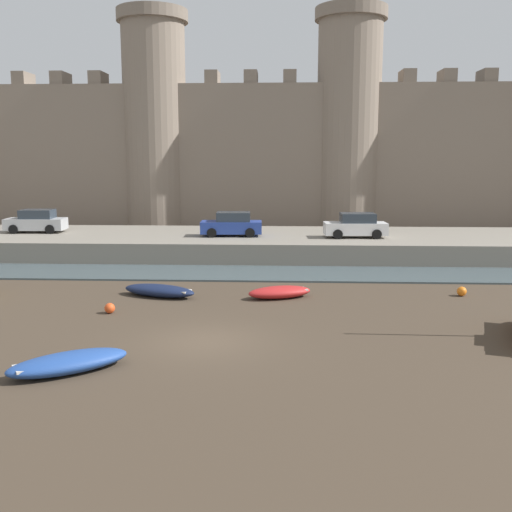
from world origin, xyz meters
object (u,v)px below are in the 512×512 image
object	(u,v)px
mooring_buoy_near_channel	(462,291)
rowboat_foreground_right	(280,292)
car_quay_east	(356,226)
car_quay_west	(36,221)
rowboat_foreground_centre	(159,290)
mooring_buoy_mid_mud	(110,308)
rowboat_midflat_left	(68,362)
car_quay_centre_east	(232,225)

from	to	relation	value
mooring_buoy_near_channel	rowboat_foreground_right	bearing A→B (deg)	-174.68
car_quay_east	car_quay_west	size ratio (longest dim) A/B	1.00
car_quay_east	car_quay_west	bearing A→B (deg)	175.76
rowboat_foreground_right	rowboat_foreground_centre	size ratio (longest dim) A/B	0.84
mooring_buoy_mid_mud	car_quay_west	size ratio (longest dim) A/B	0.11
rowboat_midflat_left	rowboat_foreground_centre	size ratio (longest dim) A/B	0.98
mooring_buoy_mid_mud	car_quay_west	xyz separation A→B (m)	(-10.03, 16.59, 1.93)
rowboat_midflat_left	mooring_buoy_near_channel	distance (m)	19.05
mooring_buoy_mid_mud	car_quay_east	xyz separation A→B (m)	(12.32, 14.93, 1.93)
rowboat_foreground_right	car_quay_west	world-z (taller)	car_quay_west
car_quay_centre_east	car_quay_west	bearing A→B (deg)	174.77
mooring_buoy_mid_mud	car_quay_west	bearing A→B (deg)	121.17
rowboat_foreground_right	car_quay_centre_east	distance (m)	12.72
rowboat_midflat_left	car_quay_east	bearing A→B (deg)	62.38
rowboat_midflat_left	rowboat_foreground_centre	world-z (taller)	rowboat_midflat_left
rowboat_foreground_centre	car_quay_west	bearing A→B (deg)	130.80
rowboat_foreground_right	mooring_buoy_near_channel	distance (m)	8.90
mooring_buoy_near_channel	car_quay_east	xyz separation A→B (m)	(-3.89, 10.93, 1.93)
mooring_buoy_mid_mud	mooring_buoy_near_channel	distance (m)	16.70
rowboat_foreground_right	car_quay_east	world-z (taller)	car_quay_east
car_quay_centre_east	mooring_buoy_near_channel	bearing A→B (deg)	-42.82
mooring_buoy_near_channel	car_quay_west	bearing A→B (deg)	154.37
rowboat_foreground_right	mooring_buoy_near_channel	xyz separation A→B (m)	(8.86, 0.83, -0.07)
rowboat_foreground_right	car_quay_west	xyz separation A→B (m)	(-17.38, 13.41, 1.85)
rowboat_foreground_right	car_quay_east	size ratio (longest dim) A/B	0.80
mooring_buoy_mid_mud	rowboat_midflat_left	bearing A→B (deg)	-83.89
rowboat_midflat_left	mooring_buoy_mid_mud	world-z (taller)	rowboat_midflat_left
rowboat_foreground_right	rowboat_foreground_centre	world-z (taller)	rowboat_foreground_centre
rowboat_midflat_left	rowboat_foreground_right	bearing A→B (deg)	57.48
rowboat_foreground_right	car_quay_centre_east	bearing A→B (deg)	105.39
rowboat_midflat_left	rowboat_foreground_centre	xyz separation A→B (m)	(0.74, 10.38, -0.02)
car_quay_west	rowboat_foreground_right	bearing A→B (deg)	-37.66
mooring_buoy_mid_mud	car_quay_east	bearing A→B (deg)	50.48
rowboat_foreground_right	mooring_buoy_near_channel	world-z (taller)	rowboat_foreground_right
rowboat_midflat_left	car_quay_east	xyz separation A→B (m)	(11.55, 22.08, 1.83)
rowboat_foreground_centre	mooring_buoy_mid_mud	xyz separation A→B (m)	(-1.50, -3.23, -0.08)
mooring_buoy_mid_mud	car_quay_centre_east	bearing A→B (deg)	75.32
car_quay_east	car_quay_centre_east	bearing A→B (deg)	177.44
rowboat_foreground_right	car_quay_east	xyz separation A→B (m)	(4.97, 11.76, 1.85)
mooring_buoy_near_channel	car_quay_east	world-z (taller)	car_quay_east
rowboat_midflat_left	mooring_buoy_mid_mud	bearing A→B (deg)	96.11
mooring_buoy_mid_mud	rowboat_foreground_right	bearing A→B (deg)	23.37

